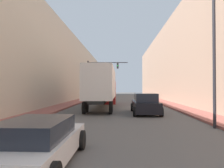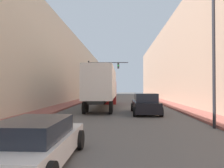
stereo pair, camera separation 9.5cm
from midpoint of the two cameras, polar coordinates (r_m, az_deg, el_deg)
sidewalk_right at (r=30.74m, az=13.79°, el=-4.73°), size 2.06×80.00×0.15m
sidewalk_left at (r=30.82m, az=-9.52°, el=-4.73°), size 2.06×80.00×0.15m
building_right at (r=31.96m, az=20.88°, el=6.25°), size 6.00×80.00×12.17m
building_left at (r=32.00m, az=-16.59°, el=4.84°), size 6.00×80.00×10.64m
semi_truck at (r=22.95m, az=-2.16°, el=-0.61°), size 2.41×13.77×3.95m
sedan_car at (r=6.40m, az=-18.93°, el=-14.30°), size 2.02×4.42×1.25m
suv_car at (r=17.86m, az=8.82°, el=-5.18°), size 2.13×4.97×1.65m
traffic_signal_gantry at (r=34.98m, az=-3.26°, el=3.10°), size 6.44×0.35×6.42m
street_lamp at (r=12.79m, az=25.21°, el=12.55°), size 0.44×0.44×8.08m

